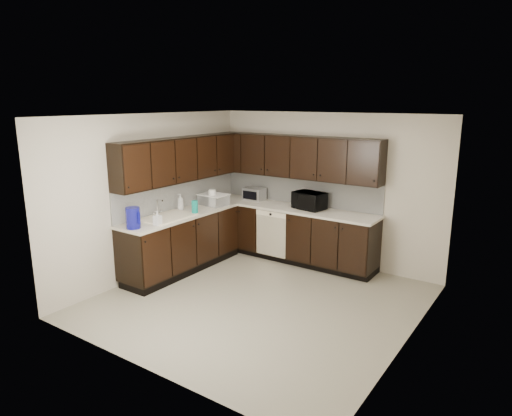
{
  "coord_description": "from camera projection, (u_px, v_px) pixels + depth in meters",
  "views": [
    {
      "loc": [
        3.25,
        -4.8,
        2.7
      ],
      "look_at": [
        -0.45,
        0.6,
        1.14
      ],
      "focal_mm": 32.0,
      "sensor_mm": 36.0,
      "label": 1
    }
  ],
  "objects": [
    {
      "name": "wall_front",
      "position": [
        142.0,
        255.0,
        4.37
      ],
      "size": [
        4.0,
        0.02,
        2.5
      ],
      "primitive_type": "cube",
      "color": "beige",
      "rests_on": "floor"
    },
    {
      "name": "teal_tumbler",
      "position": [
        195.0,
        207.0,
        7.16
      ],
      "size": [
        0.12,
        0.12,
        0.22
      ],
      "primitive_type": "cylinder",
      "rotation": [
        0.0,
        0.0,
        0.24
      ],
      "color": "#0C8779",
      "rests_on": "countertop"
    },
    {
      "name": "microwave",
      "position": [
        309.0,
        201.0,
        7.49
      ],
      "size": [
        0.56,
        0.42,
        0.28
      ],
      "primitive_type": "imported",
      "rotation": [
        0.0,
        0.0,
        -0.16
      ],
      "color": "black",
      "rests_on": "countertop"
    },
    {
      "name": "ceiling",
      "position": [
        259.0,
        116.0,
        5.69
      ],
      "size": [
        4.0,
        4.0,
        0.0
      ],
      "primitive_type": "plane",
      "rotation": [
        3.14,
        0.0,
        0.0
      ],
      "color": "white",
      "rests_on": "wall_back"
    },
    {
      "name": "countertop",
      "position": [
        246.0,
        211.0,
        7.5
      ],
      "size": [
        3.03,
        2.83,
        0.04
      ],
      "color": "beige",
      "rests_on": "lower_cabinets"
    },
    {
      "name": "wall_back",
      "position": [
        326.0,
        189.0,
        7.58
      ],
      "size": [
        4.0,
        0.02,
        2.5
      ],
      "primitive_type": "cube",
      "color": "beige",
      "rests_on": "floor"
    },
    {
      "name": "soap_bottle_b",
      "position": [
        180.0,
        202.0,
        7.43
      ],
      "size": [
        0.13,
        0.13,
        0.27
      ],
      "primitive_type": "imported",
      "rotation": [
        0.0,
        0.0,
        -0.33
      ],
      "color": "gray",
      "rests_on": "countertop"
    },
    {
      "name": "paper_towel_roll",
      "position": [
        212.0,
        198.0,
        7.73
      ],
      "size": [
        0.15,
        0.15,
        0.28
      ],
      "primitive_type": "cylinder",
      "rotation": [
        0.0,
        0.0,
        -0.22
      ],
      "color": "white",
      "rests_on": "countertop"
    },
    {
      "name": "wall_left",
      "position": [
        152.0,
        195.0,
        7.08
      ],
      "size": [
        0.02,
        4.0,
        2.5
      ],
      "primitive_type": "cube",
      "color": "beige",
      "rests_on": "floor"
    },
    {
      "name": "backsplash",
      "position": [
        243.0,
        192.0,
        7.72
      ],
      "size": [
        3.0,
        2.8,
        0.48
      ],
      "color": "#BABAB5",
      "rests_on": "countertop"
    },
    {
      "name": "toaster_oven",
      "position": [
        254.0,
        194.0,
        8.15
      ],
      "size": [
        0.36,
        0.27,
        0.22
      ],
      "primitive_type": "cube",
      "rotation": [
        0.0,
        0.0,
        0.03
      ],
      "color": "silver",
      "rests_on": "countertop"
    },
    {
      "name": "floor",
      "position": [
        258.0,
        301.0,
        6.27
      ],
      "size": [
        4.0,
        4.0,
        0.0
      ],
      "primitive_type": "plane",
      "color": "#9B9680",
      "rests_on": "ground"
    },
    {
      "name": "wall_right",
      "position": [
        413.0,
        239.0,
        4.88
      ],
      "size": [
        0.02,
        4.0,
        2.5
      ],
      "primitive_type": "cube",
      "color": "beige",
      "rests_on": "floor"
    },
    {
      "name": "storage_bin",
      "position": [
        213.0,
        200.0,
        7.8
      ],
      "size": [
        0.49,
        0.39,
        0.18
      ],
      "primitive_type": "cube",
      "rotation": [
        0.0,
        0.0,
        -0.11
      ],
      "color": "white",
      "rests_on": "countertop"
    },
    {
      "name": "soap_bottle_a",
      "position": [
        157.0,
        218.0,
        6.52
      ],
      "size": [
        0.1,
        0.11,
        0.21
      ],
      "primitive_type": "imported",
      "rotation": [
        0.0,
        0.0,
        0.08
      ],
      "color": "gray",
      "rests_on": "countertop"
    },
    {
      "name": "lower_cabinets",
      "position": [
        246.0,
        240.0,
        7.62
      ],
      "size": [
        3.0,
        2.8,
        0.9
      ],
      "color": "black",
      "rests_on": "floor"
    },
    {
      "name": "blue_pitcher",
      "position": [
        133.0,
        218.0,
        6.36
      ],
      "size": [
        0.23,
        0.23,
        0.3
      ],
      "primitive_type": "cylinder",
      "rotation": [
        0.0,
        0.0,
        -0.17
      ],
      "color": "#101093",
      "rests_on": "countertop"
    },
    {
      "name": "dishwasher",
      "position": [
        271.0,
        231.0,
        7.66
      ],
      "size": [
        0.58,
        0.04,
        0.78
      ],
      "color": "#EFE3C4",
      "rests_on": "lower_cabinets"
    },
    {
      "name": "upper_cabinets",
      "position": [
        244.0,
        158.0,
        7.43
      ],
      "size": [
        3.0,
        2.8,
        0.7
      ],
      "color": "black",
      "rests_on": "wall_back"
    },
    {
      "name": "sink",
      "position": [
        167.0,
        221.0,
        6.98
      ],
      "size": [
        0.54,
        0.82,
        0.42
      ],
      "color": "#EFE3C4",
      "rests_on": "countertop"
    }
  ]
}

